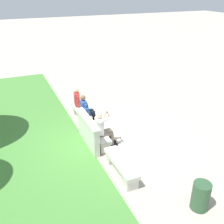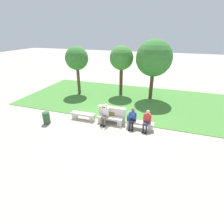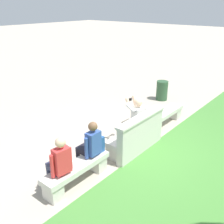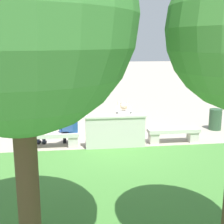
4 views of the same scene
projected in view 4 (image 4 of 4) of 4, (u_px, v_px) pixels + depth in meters
The scene contains 11 objects.
ground_plane at pixel (114, 145), 9.58m from camera, with size 80.00×80.00×0.00m, color #B2A593.
bench_main at pixel (173, 133), 9.75m from camera, with size 1.63×0.40×0.45m.
bench_near at pixel (114, 136), 9.52m from camera, with size 1.63×0.40×0.45m.
bench_mid at pixel (51, 138), 9.28m from camera, with size 1.63×0.40×0.45m.
backrest_wall_with_plaque at pixel (115, 132), 9.14m from camera, with size 1.81×0.24×1.01m.
person_photographer at pixel (123, 121), 9.53m from camera, with size 0.50×0.75×1.32m.
person_distant at pixel (67, 125), 9.32m from camera, with size 0.48×0.68×1.26m.
person_companion at pixel (38, 126), 9.21m from camera, with size 0.48×0.70×1.26m.
backpack at pixel (73, 126), 9.30m from camera, with size 0.28×0.24×0.43m.
tree_right_background at pixel (17, 17), 3.57m from camera, with size 2.82×2.82×4.81m.
trash_bin at pixel (215, 119), 11.16m from camera, with size 0.44×0.44×0.75m, color #2D5133.
Camera 4 is at (1.23, 9.04, 3.10)m, focal length 50.00 mm.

